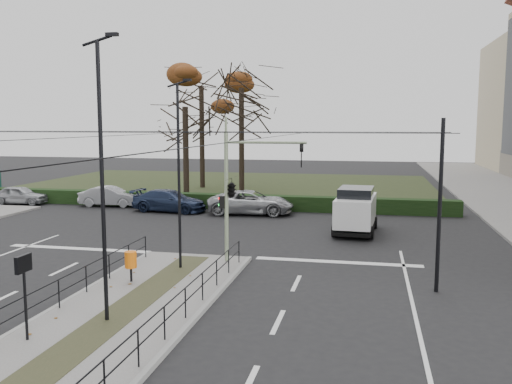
% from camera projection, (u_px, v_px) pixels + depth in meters
% --- Properties ---
extents(ground, '(140.00, 140.00, 0.00)m').
position_uv_depth(ground, '(155.00, 291.00, 18.85)').
color(ground, black).
rests_on(ground, ground).
extents(median_island, '(4.40, 15.00, 0.14)m').
position_uv_depth(median_island, '(123.00, 314.00, 16.41)').
color(median_island, '#62605D').
rests_on(median_island, ground).
extents(park, '(38.00, 26.00, 0.10)m').
position_uv_depth(park, '(227.00, 185.00, 51.14)').
color(park, '#273118').
rests_on(park, ground).
extents(hedge, '(38.00, 1.00, 1.00)m').
position_uv_depth(hedge, '(177.00, 200.00, 38.07)').
color(hedge, black).
rests_on(hedge, ground).
extents(median_railing, '(4.14, 13.24, 0.92)m').
position_uv_depth(median_railing, '(120.00, 286.00, 16.20)').
color(median_railing, black).
rests_on(median_railing, median_island).
extents(catenary, '(20.00, 34.00, 6.00)m').
position_uv_depth(catenary, '(169.00, 189.00, 19.99)').
color(catenary, black).
rests_on(catenary, ground).
extents(traffic_light, '(3.62, 2.05, 5.33)m').
position_uv_depth(traffic_light, '(234.00, 187.00, 22.08)').
color(traffic_light, gray).
rests_on(traffic_light, median_island).
extents(litter_bin, '(0.43, 0.43, 1.10)m').
position_uv_depth(litter_bin, '(131.00, 260.00, 19.48)').
color(litter_bin, black).
rests_on(litter_bin, median_island).
extents(info_panel, '(0.13, 0.60, 2.28)m').
position_uv_depth(info_panel, '(24.00, 273.00, 14.06)').
color(info_panel, black).
rests_on(info_panel, median_island).
extents(streetlamp_median_near, '(0.68, 0.14, 8.10)m').
position_uv_depth(streetlamp_median_near, '(103.00, 179.00, 15.17)').
color(streetlamp_median_near, black).
rests_on(streetlamp_median_near, median_island).
extents(streetlamp_median_far, '(0.61, 0.13, 7.35)m').
position_uv_depth(streetlamp_median_far, '(179.00, 174.00, 20.95)').
color(streetlamp_median_far, black).
rests_on(streetlamp_median_far, median_island).
extents(parked_car_first, '(4.12, 2.02, 1.35)m').
position_uv_depth(parked_car_first, '(20.00, 195.00, 39.32)').
color(parked_car_first, '#9B9DA2').
rests_on(parked_car_first, ground).
extents(parked_car_second, '(4.37, 1.81, 1.41)m').
position_uv_depth(parked_car_second, '(110.00, 196.00, 38.36)').
color(parked_car_second, '#9B9DA2').
rests_on(parked_car_second, ground).
extents(parked_car_third, '(5.18, 2.50, 1.45)m').
position_uv_depth(parked_car_third, '(169.00, 201.00, 36.05)').
color(parked_car_third, '#1C2742').
rests_on(parked_car_third, ground).
extents(parked_car_fourth, '(5.69, 2.97, 1.53)m').
position_uv_depth(parked_car_fourth, '(251.00, 202.00, 35.02)').
color(parked_car_fourth, '#9B9DA2').
rests_on(parked_car_fourth, ground).
extents(white_van, '(2.34, 4.69, 2.44)m').
position_uv_depth(white_van, '(356.00, 209.00, 28.94)').
color(white_van, white).
rests_on(white_van, ground).
extents(rust_tree, '(9.24, 9.24, 11.87)m').
position_uv_depth(rust_tree, '(201.00, 87.00, 48.04)').
color(rust_tree, black).
rests_on(rust_tree, park).
extents(bare_tree_center, '(6.17, 6.17, 11.49)m').
position_uv_depth(bare_tree_center, '(241.00, 96.00, 44.45)').
color(bare_tree_center, black).
rests_on(bare_tree_center, park).
extents(bare_tree_near, '(5.70, 5.70, 9.28)m').
position_uv_depth(bare_tree_near, '(185.00, 114.00, 40.43)').
color(bare_tree_near, black).
rests_on(bare_tree_near, park).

